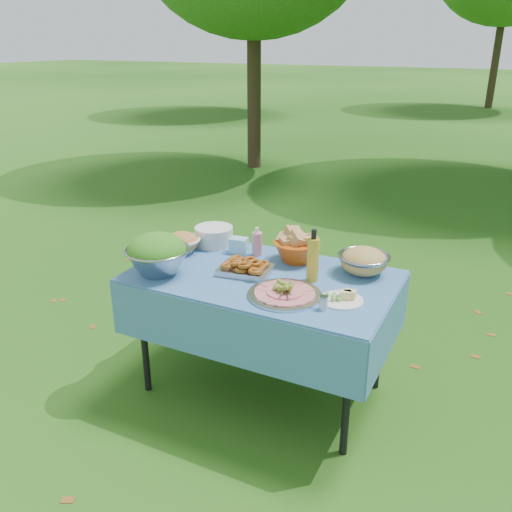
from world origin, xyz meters
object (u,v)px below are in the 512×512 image
at_px(charcuterie_platter, 285,288).
at_px(picnic_table, 262,334).
at_px(bread_bowl, 297,246).
at_px(pasta_bowl_steel, 364,261).
at_px(plate_stack, 214,236).
at_px(oil_bottle, 313,256).
at_px(salad_bowl, 157,254).

bearing_deg(charcuterie_platter, picnic_table, 139.13).
height_order(bread_bowl, pasta_bowl_steel, bread_bowl).
xyz_separation_m(picnic_table, plate_stack, (-0.49, 0.30, 0.44)).
distance_m(pasta_bowl_steel, oil_bottle, 0.32).
distance_m(salad_bowl, oil_bottle, 0.87).
distance_m(salad_bowl, pasta_bowl_steel, 1.16).
xyz_separation_m(salad_bowl, oil_bottle, (0.82, 0.29, 0.03)).
bearing_deg(salad_bowl, picnic_table, 23.97).
height_order(salad_bowl, bread_bowl, salad_bowl).
bearing_deg(salad_bowl, charcuterie_platter, 4.01).
bearing_deg(bread_bowl, pasta_bowl_steel, -0.51).
bearing_deg(oil_bottle, plate_stack, 162.38).
height_order(plate_stack, charcuterie_platter, plate_stack).
bearing_deg(charcuterie_platter, pasta_bowl_steel, 58.81).
distance_m(pasta_bowl_steel, charcuterie_platter, 0.54).
bearing_deg(pasta_bowl_steel, picnic_table, -150.85).
relative_size(charcuterie_platter, oil_bottle, 1.30).
relative_size(bread_bowl, charcuterie_platter, 0.72).
bearing_deg(pasta_bowl_steel, bread_bowl, 179.49).
height_order(salad_bowl, pasta_bowl_steel, salad_bowl).
relative_size(bread_bowl, pasta_bowl_steel, 0.97).
bearing_deg(salad_bowl, plate_stack, 84.84).
height_order(plate_stack, oil_bottle, oil_bottle).
relative_size(salad_bowl, plate_stack, 1.47).
bearing_deg(plate_stack, charcuterie_platter, -34.43).
relative_size(salad_bowl, oil_bottle, 1.22).
relative_size(plate_stack, oil_bottle, 0.82).
distance_m(picnic_table, plate_stack, 0.72).
distance_m(bread_bowl, oil_bottle, 0.30).
xyz_separation_m(bread_bowl, charcuterie_platter, (0.13, -0.47, -0.05)).
bearing_deg(picnic_table, bread_bowl, 72.32).
bearing_deg(picnic_table, pasta_bowl_steel, 29.15).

